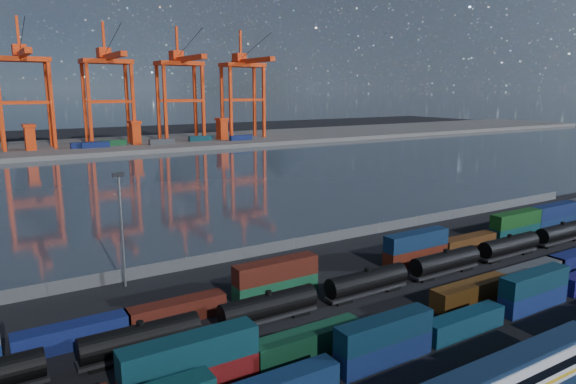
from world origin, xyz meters
TOP-DOWN VIEW (x-y plane):
  - ground at (0.00, 0.00)m, footprint 700.00×700.00m
  - harbor_water at (0.00, 105.00)m, footprint 700.00×700.00m
  - far_quay at (0.00, 210.00)m, footprint 700.00×70.00m
  - distant_mountains at (63.02, 1600.00)m, footprint 2470.00×1100.00m
  - container_row_south at (-19.49, -9.33)m, footprint 139.09×2.34m
  - container_row_mid at (-13.54, -3.92)m, footprint 142.28×2.64m
  - container_row_north at (14.77, 11.27)m, footprint 140.84×2.48m
  - tanker_string at (12.82, 5.16)m, footprint 137.01×2.80m
  - waterfront_fence at (-0.00, 28.00)m, footprint 160.12×0.12m
  - yard_light_mast at (-30.00, 26.00)m, footprint 1.60×0.40m
  - gantry_cranes at (-7.50, 203.46)m, footprint 197.36×42.93m
  - quay_containers at (-11.00, 195.46)m, footprint 172.58×10.99m
  - straddle_carriers at (-2.50, 200.00)m, footprint 140.00×7.00m

SIDE VIEW (x-z plane):
  - ground at x=0.00m, z-range 0.00..0.00m
  - harbor_water at x=0.00m, z-range 0.01..0.01m
  - far_quay at x=0.00m, z-range 0.00..2.00m
  - waterfront_fence at x=0.00m, z-range -0.10..2.10m
  - container_row_mid at x=-13.54m, z-range -0.94..4.69m
  - tanker_string at x=12.82m, z-range 0.01..4.01m
  - container_row_south at x=-19.49m, z-range -0.47..4.52m
  - container_row_north at x=14.77m, z-range -0.33..4.95m
  - quay_containers at x=-11.00m, z-range 2.00..4.60m
  - straddle_carriers at x=-2.50m, z-range 2.27..13.37m
  - yard_light_mast at x=-30.00m, z-range 1.00..17.60m
  - gantry_cranes at x=-7.50m, z-range 6.57..64.70m
  - distant_mountains at x=63.02m, z-range -39.71..480.29m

